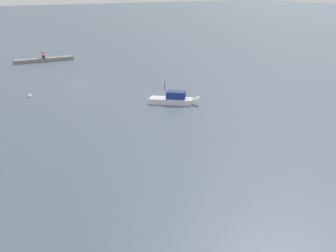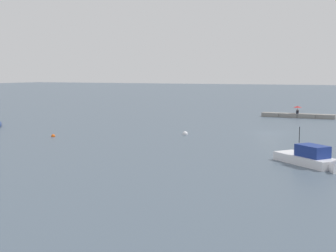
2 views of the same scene
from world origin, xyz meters
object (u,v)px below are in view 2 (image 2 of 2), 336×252
Objects in this scene: mooring_buoy_near at (53,136)px; motorboat_white_mid at (316,162)px; mooring_buoy_mid at (185,134)px; umbrella_open_red at (298,107)px; person_seated_dark_left at (297,112)px.

motorboat_white_mid is at bearing 170.39° from mooring_buoy_near.
motorboat_white_mid reaches higher than mooring_buoy_mid.
mooring_buoy_mid is (16.51, -12.95, -0.28)m from motorboat_white_mid.
umbrella_open_red is 0.21× the size of motorboat_white_mid.
motorboat_white_mid is 30.04m from mooring_buoy_near.
umbrella_open_red is 28.83m from mooring_buoy_mid.
person_seated_dark_left is 1.15× the size of mooring_buoy_mid.
person_seated_dark_left is at bearing -107.17° from mooring_buoy_mid.
person_seated_dark_left reaches higher than mooring_buoy_mid.
mooring_buoy_mid is at bearing 72.85° from umbrella_open_red.
motorboat_white_mid reaches higher than mooring_buoy_near.
motorboat_white_mid is at bearing 141.91° from mooring_buoy_mid.
mooring_buoy_near is 15.32m from mooring_buoy_mid.
person_seated_dark_left is at bearing -130.72° from motorboat_white_mid.
person_seated_dark_left is 41.47m from mooring_buoy_near.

